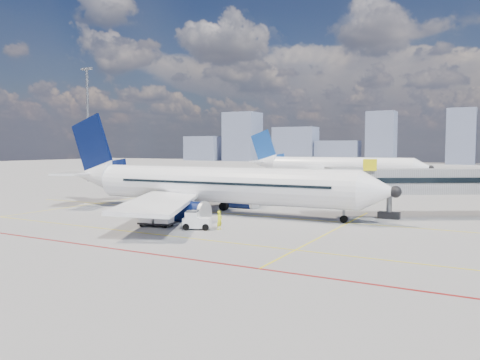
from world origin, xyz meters
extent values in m
plane|color=gray|center=(0.00, 0.00, 0.00)|extent=(420.00, 420.00, 0.00)
cube|color=yellow|center=(0.00, 8.00, 0.01)|extent=(60.00, 0.18, 0.01)
cube|color=yellow|center=(0.00, -6.00, 0.01)|extent=(80.00, 0.15, 0.01)
cube|color=yellow|center=(14.00, 2.00, 0.01)|extent=(0.15, 28.00, 0.01)
cube|color=yellow|center=(-20.00, 8.00, 0.01)|extent=(0.15, 30.00, 0.01)
cube|color=maroon|center=(0.00, -12.00, 0.01)|extent=(90.00, 0.25, 0.01)
cube|color=gray|center=(22.25, 16.15, 3.90)|extent=(20.84, 13.93, 2.60)
cube|color=black|center=(22.25, 16.15, 4.10)|extent=(20.52, 13.82, 0.55)
cube|color=gray|center=(12.70, 10.50, 3.90)|extent=(4.49, 4.56, 3.00)
cube|color=black|center=(17.00, 12.80, 0.35)|extent=(2.20, 1.00, 0.70)
cylinder|color=slate|center=(17.00, 12.80, 1.70)|extent=(0.56, 0.56, 2.70)
cube|color=yellow|center=(15.50, 10.30, 5.70)|extent=(1.26, 0.82, 1.20)
cylinder|color=slate|center=(-55.00, 40.00, 12.50)|extent=(0.56, 0.56, 25.00)
cube|color=slate|center=(-55.00, 40.00, 25.20)|extent=(3.20, 0.40, 0.50)
cube|color=#B0B3B7|center=(-56.20, 39.75, 25.20)|extent=(0.60, 0.15, 0.35)
cube|color=#B0B3B7|center=(-55.00, 39.75, 25.20)|extent=(0.60, 0.15, 0.35)
cube|color=#B0B3B7|center=(-53.80, 39.75, 25.20)|extent=(0.60, 0.15, 0.35)
cube|color=slate|center=(-119.93, 190.00, 6.86)|extent=(20.35, 14.88, 13.72)
cube|color=slate|center=(-95.58, 190.00, 13.27)|extent=(17.98, 14.69, 26.54)
cube|color=slate|center=(-64.35, 190.00, 8.94)|extent=(21.83, 11.64, 17.88)
cube|color=slate|center=(-41.94, 190.00, 5.38)|extent=(21.46, 9.36, 10.77)
cube|color=slate|center=(-20.77, 190.00, 12.22)|extent=(12.84, 10.61, 24.44)
cube|color=slate|center=(13.64, 190.00, 12.27)|extent=(11.68, 11.10, 24.55)
cylinder|color=white|center=(-0.31, 7.29, 3.30)|extent=(31.11, 5.09, 4.03)
cone|color=white|center=(17.04, 7.88, 3.30)|extent=(3.85, 4.15, 4.03)
sphere|color=black|center=(18.48, 7.93, 3.30)|extent=(1.17, 1.17, 1.14)
cone|color=white|center=(-19.10, 6.64, 3.87)|extent=(6.75, 4.25, 4.03)
cube|color=black|center=(15.70, 7.83, 3.87)|extent=(1.60, 1.60, 0.46)
cube|color=white|center=(-2.17, 16.52, 2.19)|extent=(11.38, 17.82, 0.60)
cube|color=white|center=(-1.54, -2.06, 2.19)|extent=(12.30, 17.68, 0.60)
cylinder|color=#08113B|center=(-1.03, 13.26, 0.90)|extent=(3.80, 2.50, 2.38)
cylinder|color=#08113B|center=(-0.62, 1.28, 0.90)|extent=(3.80, 2.50, 2.38)
cylinder|color=#B0B3B7|center=(0.93, 13.32, 0.90)|extent=(0.44, 2.45, 2.44)
cylinder|color=#B0B3B7|center=(1.34, 1.35, 0.90)|extent=(0.44, 2.45, 2.44)
cube|color=#08113B|center=(-19.10, 6.64, 7.43)|extent=(7.09, 0.57, 8.81)
cube|color=#08113B|center=(-16.62, 6.73, 4.95)|extent=(5.83, 0.51, 2.22)
cube|color=white|center=(-19.62, 9.93, 4.23)|extent=(4.89, 6.50, 0.23)
cube|color=white|center=(-19.40, 3.32, 4.23)|extent=(5.18, 6.54, 0.23)
cylinder|color=slate|center=(13.63, 7.76, 0.90)|extent=(0.29, 0.29, 1.80)
cylinder|color=black|center=(13.63, 7.76, 0.38)|extent=(0.77, 0.31, 0.76)
cylinder|color=slate|center=(-1.43, 9.93, 0.80)|extent=(0.33, 0.33, 1.60)
cylinder|color=black|center=(-1.43, 9.93, 0.50)|extent=(1.02, 0.68, 1.00)
cylinder|color=slate|center=(-1.25, 4.57, 0.80)|extent=(0.33, 0.33, 1.60)
cylinder|color=black|center=(-1.25, 4.57, 0.50)|extent=(1.02, 0.68, 1.00)
cube|color=black|center=(0.14, 9.30, 3.61)|extent=(25.40, 0.97, 0.27)
cube|color=black|center=(0.28, 5.31, 3.61)|extent=(25.40, 0.97, 0.27)
cylinder|color=white|center=(-3.32, 64.07, 3.30)|extent=(30.86, 4.19, 4.01)
cone|color=white|center=(13.95, 64.18, 3.30)|extent=(3.72, 4.03, 4.01)
sphere|color=black|center=(15.39, 64.19, 3.30)|extent=(1.14, 1.14, 1.13)
cone|color=white|center=(-22.02, 63.96, 3.87)|extent=(6.60, 4.05, 4.01)
cube|color=black|center=(12.61, 64.17, 3.87)|extent=(1.55, 1.55, 0.46)
cube|color=white|center=(-4.91, 73.31, 2.20)|extent=(11.71, 17.68, 0.59)
cube|color=white|center=(-4.80, 54.82, 2.20)|extent=(11.87, 17.66, 0.59)
cylinder|color=#08113B|center=(-3.87, 70.03, 0.91)|extent=(3.71, 2.39, 2.36)
cylinder|color=#08113B|center=(-3.80, 58.11, 0.91)|extent=(3.71, 2.39, 2.36)
cylinder|color=#B0B3B7|center=(-1.91, 70.04, 0.91)|extent=(0.37, 2.43, 2.43)
cylinder|color=#B0B3B7|center=(-1.84, 58.12, 0.91)|extent=(0.37, 2.43, 2.43)
cube|color=navy|center=(-22.02, 63.96, 7.41)|extent=(7.05, 0.37, 8.76)
cube|color=navy|center=(-19.56, 63.98, 4.94)|extent=(5.80, 0.34, 2.21)
cube|color=white|center=(-22.45, 67.25, 4.22)|extent=(4.99, 6.49, 0.23)
cube|color=white|center=(-22.41, 60.67, 4.22)|extent=(5.04, 6.50, 0.23)
cylinder|color=black|center=(-4.36, 66.74, 0.50)|extent=(1.00, 0.66, 1.00)
cylinder|color=black|center=(-4.33, 61.40, 0.50)|extent=(1.00, 0.66, 1.00)
cylinder|color=black|center=(10.56, 64.16, 0.38)|extent=(0.76, 0.28, 0.76)
cube|color=white|center=(2.89, -2.22, 0.61)|extent=(2.79, 2.20, 0.89)
cube|color=white|center=(2.48, -2.40, 1.28)|extent=(1.53, 1.62, 0.67)
cube|color=black|center=(2.48, -2.40, 1.51)|extent=(1.41, 1.52, 0.39)
cylinder|color=black|center=(2.31, -3.14, 0.31)|extent=(0.67, 0.47, 0.63)
cylinder|color=black|center=(1.83, -2.01, 0.31)|extent=(0.67, 0.47, 0.63)
cylinder|color=black|center=(3.95, -2.43, 0.31)|extent=(0.67, 0.47, 0.63)
cylinder|color=black|center=(3.47, -1.31, 0.31)|extent=(0.67, 0.47, 0.63)
cube|color=black|center=(-1.41, -2.70, 0.29)|extent=(3.50, 2.02, 0.16)
cube|color=white|center=(-2.22, -2.85, 1.10)|extent=(1.64, 1.60, 1.42)
cube|color=white|center=(-0.60, -2.56, 1.10)|extent=(1.64, 1.60, 1.42)
cylinder|color=black|center=(-2.55, -3.56, 0.15)|extent=(0.31, 0.18, 0.29)
cylinder|color=black|center=(-2.78, -2.30, 0.15)|extent=(0.31, 0.18, 0.29)
cylinder|color=black|center=(-0.03, -3.11, 0.15)|extent=(0.31, 0.18, 0.29)
cylinder|color=black|center=(-0.26, -1.85, 0.15)|extent=(0.31, 0.18, 0.29)
cube|color=black|center=(-8.78, 4.09, 0.43)|extent=(4.13, 1.68, 0.68)
cube|color=black|center=(-8.01, 4.13, 1.45)|extent=(5.84, 1.29, 1.78)
cube|color=yellow|center=(-8.04, 4.66, 1.45)|extent=(5.81, 0.41, 1.85)
cube|color=yellow|center=(-7.98, 3.60, 1.45)|extent=(5.81, 0.41, 1.85)
cylinder|color=black|center=(-10.28, 3.33, 0.29)|extent=(0.59, 0.26, 0.58)
cylinder|color=black|center=(-10.36, 4.68, 0.29)|extent=(0.59, 0.26, 0.58)
cylinder|color=black|center=(-7.20, 3.50, 0.29)|extent=(0.59, 0.26, 0.58)
cylinder|color=black|center=(-7.27, 4.85, 0.29)|extent=(0.59, 0.26, 0.58)
imported|color=yellow|center=(4.73, -1.31, 0.86)|extent=(0.49, 0.68, 1.72)
camera|label=1|loc=(26.48, -37.45, 7.47)|focal=35.00mm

